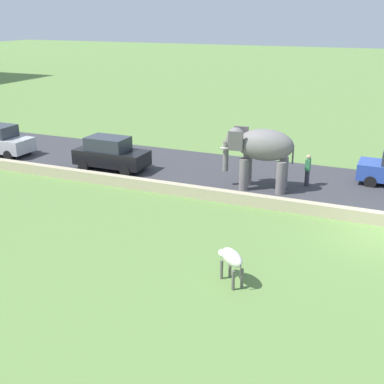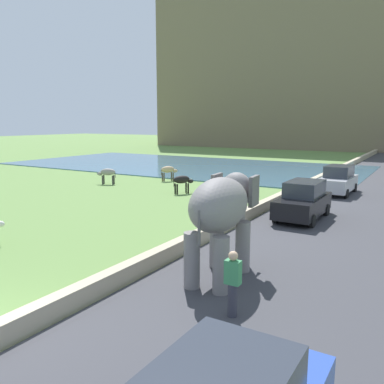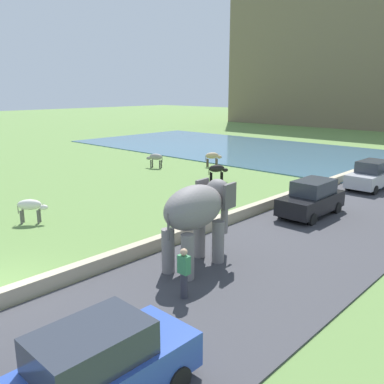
{
  "view_description": "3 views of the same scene",
  "coord_description": "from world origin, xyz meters",
  "px_view_note": "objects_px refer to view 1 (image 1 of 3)",
  "views": [
    {
      "loc": [
        -19.19,
        -0.35,
        8.14
      ],
      "look_at": [
        -2.49,
        6.83,
        1.66
      ],
      "focal_mm": 47.51,
      "sensor_mm": 36.0,
      "label": 1
    },
    {
      "loc": [
        8.4,
        -4.07,
        4.5
      ],
      "look_at": [
        -1.07,
        11.64,
        1.28
      ],
      "focal_mm": 37.49,
      "sensor_mm": 36.0,
      "label": 2
    },
    {
      "loc": [
        12.65,
        -4.28,
        6.13
      ],
      "look_at": [
        0.47,
        8.69,
        1.71
      ],
      "focal_mm": 38.89,
      "sensor_mm": 36.0,
      "label": 3
    }
  ],
  "objects_px": {
    "elephant": "(260,149)",
    "cow_white": "(231,259)",
    "person_beside_elephant": "(308,170)",
    "car_black": "(111,154)"
  },
  "relations": [
    {
      "from": "person_beside_elephant",
      "to": "cow_white",
      "type": "distance_m",
      "value": 10.34
    },
    {
      "from": "person_beside_elephant",
      "to": "car_black",
      "type": "relative_size",
      "value": 0.41
    },
    {
      "from": "car_black",
      "to": "person_beside_elephant",
      "type": "bearing_deg",
      "value": -82.78
    },
    {
      "from": "elephant",
      "to": "person_beside_elephant",
      "type": "xyz_separation_m",
      "value": [
        1.33,
        -2.06,
        -1.16
      ]
    },
    {
      "from": "elephant",
      "to": "person_beside_elephant",
      "type": "relative_size",
      "value": 2.16
    },
    {
      "from": "elephant",
      "to": "car_black",
      "type": "xyz_separation_m",
      "value": [
        0.02,
        8.29,
        -1.14
      ]
    },
    {
      "from": "person_beside_elephant",
      "to": "car_black",
      "type": "bearing_deg",
      "value": 97.22
    },
    {
      "from": "person_beside_elephant",
      "to": "cow_white",
      "type": "xyz_separation_m",
      "value": [
        -10.33,
        0.35,
        -0.04
      ]
    },
    {
      "from": "elephant",
      "to": "person_beside_elephant",
      "type": "height_order",
      "value": "elephant"
    },
    {
      "from": "elephant",
      "to": "cow_white",
      "type": "height_order",
      "value": "elephant"
    }
  ]
}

